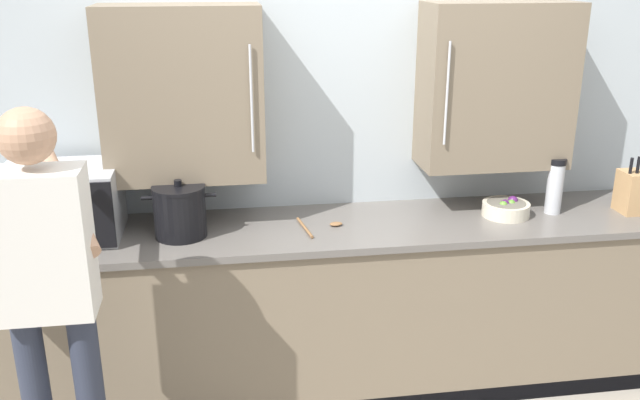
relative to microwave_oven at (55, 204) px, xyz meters
The scene contains 9 objects.
back_wall_tiled 1.44m from the microwave_oven, 11.04° to the left, with size 4.00×0.44×2.58m.
counter_unit 1.52m from the microwave_oven, ahead, with size 3.54×0.64×0.91m.
microwave_oven is the anchor object (origin of this frame).
stock_pot 0.58m from the microwave_oven, ahead, with size 0.34×0.25×0.28m.
knife_block 2.86m from the microwave_oven, ahead, with size 0.11×0.15×0.30m.
fruit_bowl 2.21m from the microwave_oven, ahead, with size 0.24×0.24×0.10m.
wooden_spoon 1.25m from the microwave_oven, ahead, with size 0.22×0.26×0.02m.
thermos_flask 2.46m from the microwave_oven, ahead, with size 0.09×0.09×0.29m.
person_figure 0.76m from the microwave_oven, 80.91° to the right, with size 0.44×0.57×1.68m.
Camera 1 is at (-0.61, -2.40, 2.14)m, focal length 38.37 mm.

